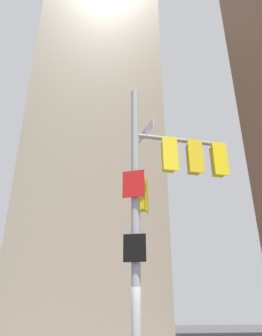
% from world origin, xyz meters
% --- Properties ---
extents(building_mid_block, '(13.95, 13.95, 45.78)m').
position_xyz_m(building_mid_block, '(0.60, 25.41, 22.89)').
color(building_mid_block, tan).
rests_on(building_mid_block, ground).
extents(signal_pole_assembly, '(3.41, 2.44, 8.61)m').
position_xyz_m(signal_pole_assembly, '(0.77, 0.12, 5.20)').
color(signal_pole_assembly, '#9EA0A3').
rests_on(signal_pole_assembly, ground).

